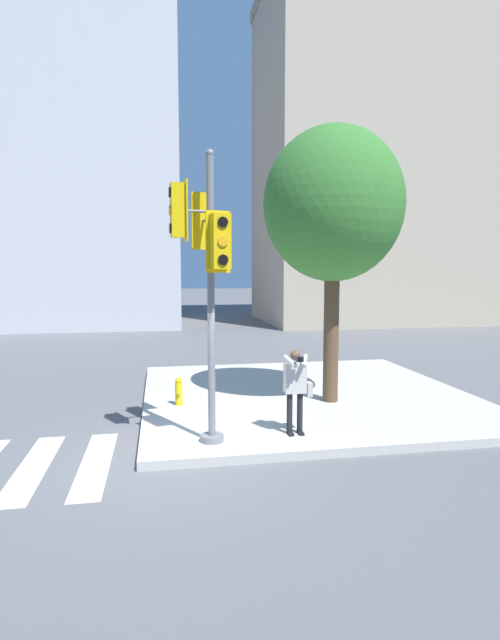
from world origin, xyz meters
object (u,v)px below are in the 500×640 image
(traffic_signal_pole, at_px, (203,256))
(fire_hydrant, at_px, (179,391))
(person_photographer, at_px, (296,384))
(street_tree, at_px, (333,206))

(traffic_signal_pole, xyz_separation_m, fire_hydrant, (-0.37, 2.57, -3.00))
(traffic_signal_pole, height_order, person_photographer, traffic_signal_pole)
(person_photographer, bearing_deg, street_tree, 56.16)
(fire_hydrant, bearing_deg, traffic_signal_pole, -81.86)
(traffic_signal_pole, relative_size, fire_hydrant, 7.96)
(street_tree, height_order, fire_hydrant, street_tree)
(person_photographer, relative_size, fire_hydrant, 2.47)
(traffic_signal_pole, height_order, street_tree, street_tree)
(fire_hydrant, bearing_deg, person_photographer, -48.98)
(street_tree, xyz_separation_m, fire_hydrant, (-3.53, 0.27, -4.21))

